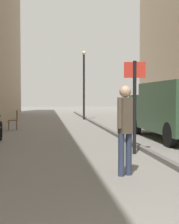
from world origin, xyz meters
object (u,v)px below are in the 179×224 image
object	(u,v)px
pedestrian_main_foreground	(125,124)
cafe_chair_near_window	(15,119)
bicycle_leaning	(0,132)
lamp_post	(84,80)
delivery_van	(175,109)
street_sign_post	(135,99)

from	to	relation	value
pedestrian_main_foreground	cafe_chair_near_window	size ratio (longest dim) A/B	1.95
cafe_chair_near_window	bicycle_leaning	bearing A→B (deg)	170.28
pedestrian_main_foreground	cafe_chair_near_window	bearing A→B (deg)	85.08
lamp_post	pedestrian_main_foreground	bearing A→B (deg)	-93.67
lamp_post	cafe_chair_near_window	xyz separation A→B (m)	(-4.14, -6.88, -2.18)
pedestrian_main_foreground	lamp_post	distance (m)	16.90
lamp_post	delivery_van	bearing A→B (deg)	-79.16
pedestrian_main_foreground	bicycle_leaning	size ratio (longest dim) A/B	1.03
street_sign_post	bicycle_leaning	world-z (taller)	street_sign_post
street_sign_post	bicycle_leaning	xyz separation A→B (m)	(-4.05, 2.89, -1.16)
bicycle_leaning	cafe_chair_near_window	bearing A→B (deg)	86.16
lamp_post	bicycle_leaning	size ratio (longest dim) A/B	2.69
lamp_post	bicycle_leaning	distance (m)	12.37
bicycle_leaning	cafe_chair_near_window	distance (m)	4.50
street_sign_post	cafe_chair_near_window	xyz separation A→B (m)	(-3.93, 7.38, -1.00)
delivery_van	bicycle_leaning	xyz separation A→B (m)	(-6.42, -0.10, -0.78)
street_sign_post	delivery_van	bearing A→B (deg)	-114.44
pedestrian_main_foreground	street_sign_post	size ratio (longest dim) A/B	0.70
lamp_post	cafe_chair_near_window	world-z (taller)	lamp_post
pedestrian_main_foreground	street_sign_post	distance (m)	2.71
delivery_van	bicycle_leaning	world-z (taller)	delivery_van
pedestrian_main_foreground	street_sign_post	world-z (taller)	street_sign_post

